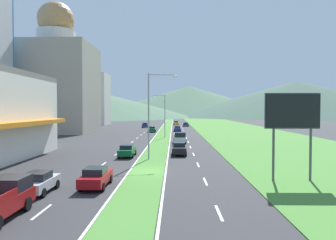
% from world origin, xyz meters
% --- Properties ---
extents(ground_plane, '(600.00, 600.00, 0.00)m').
position_xyz_m(ground_plane, '(0.00, 0.00, 0.00)').
color(ground_plane, '#2D2D30').
extents(grass_median, '(3.20, 240.00, 0.06)m').
position_xyz_m(grass_median, '(0.00, 60.00, 0.03)').
color(grass_median, '#477F33').
rests_on(grass_median, ground_plane).
extents(grass_verge_right, '(24.00, 240.00, 0.06)m').
position_xyz_m(grass_verge_right, '(20.60, 60.00, 0.03)').
color(grass_verge_right, '#477F33').
rests_on(grass_verge_right, ground_plane).
extents(lane_dash_left_1, '(0.16, 2.80, 0.01)m').
position_xyz_m(lane_dash_left_1, '(-5.10, -12.02, 0.01)').
color(lane_dash_left_1, silver).
rests_on(lane_dash_left_1, ground_plane).
extents(lane_dash_left_2, '(0.16, 2.80, 0.01)m').
position_xyz_m(lane_dash_left_2, '(-5.10, -4.04, 0.01)').
color(lane_dash_left_2, silver).
rests_on(lane_dash_left_2, ground_plane).
extents(lane_dash_left_3, '(0.16, 2.80, 0.01)m').
position_xyz_m(lane_dash_left_3, '(-5.10, 3.95, 0.01)').
color(lane_dash_left_3, silver).
rests_on(lane_dash_left_3, ground_plane).
extents(lane_dash_left_4, '(0.16, 2.80, 0.01)m').
position_xyz_m(lane_dash_left_4, '(-5.10, 11.93, 0.01)').
color(lane_dash_left_4, silver).
rests_on(lane_dash_left_4, ground_plane).
extents(lane_dash_left_5, '(0.16, 2.80, 0.01)m').
position_xyz_m(lane_dash_left_5, '(-5.10, 19.91, 0.01)').
color(lane_dash_left_5, silver).
rests_on(lane_dash_left_5, ground_plane).
extents(lane_dash_left_6, '(0.16, 2.80, 0.01)m').
position_xyz_m(lane_dash_left_6, '(-5.10, 27.89, 0.01)').
color(lane_dash_left_6, silver).
rests_on(lane_dash_left_6, ground_plane).
extents(lane_dash_left_7, '(0.16, 2.80, 0.01)m').
position_xyz_m(lane_dash_left_7, '(-5.10, 35.87, 0.01)').
color(lane_dash_left_7, silver).
rests_on(lane_dash_left_7, ground_plane).
extents(lane_dash_left_8, '(0.16, 2.80, 0.01)m').
position_xyz_m(lane_dash_left_8, '(-5.10, 43.85, 0.01)').
color(lane_dash_left_8, silver).
rests_on(lane_dash_left_8, ground_plane).
extents(lane_dash_left_9, '(0.16, 2.80, 0.01)m').
position_xyz_m(lane_dash_left_9, '(-5.10, 51.84, 0.01)').
color(lane_dash_left_9, silver).
rests_on(lane_dash_left_9, ground_plane).
extents(lane_dash_left_10, '(0.16, 2.80, 0.01)m').
position_xyz_m(lane_dash_left_10, '(-5.10, 59.82, 0.01)').
color(lane_dash_left_10, silver).
rests_on(lane_dash_left_10, ground_plane).
extents(lane_dash_left_11, '(0.16, 2.80, 0.01)m').
position_xyz_m(lane_dash_left_11, '(-5.10, 67.80, 0.01)').
color(lane_dash_left_11, silver).
rests_on(lane_dash_left_11, ground_plane).
extents(lane_dash_left_12, '(0.16, 2.80, 0.01)m').
position_xyz_m(lane_dash_left_12, '(-5.10, 75.78, 0.01)').
color(lane_dash_left_12, silver).
rests_on(lane_dash_left_12, ground_plane).
extents(lane_dash_left_13, '(0.16, 2.80, 0.01)m').
position_xyz_m(lane_dash_left_13, '(-5.10, 83.76, 0.01)').
color(lane_dash_left_13, silver).
rests_on(lane_dash_left_13, ground_plane).
extents(lane_dash_right_1, '(0.16, 2.80, 0.01)m').
position_xyz_m(lane_dash_right_1, '(5.10, -12.02, 0.01)').
color(lane_dash_right_1, silver).
rests_on(lane_dash_right_1, ground_plane).
extents(lane_dash_right_2, '(0.16, 2.80, 0.01)m').
position_xyz_m(lane_dash_right_2, '(5.10, -4.04, 0.01)').
color(lane_dash_right_2, silver).
rests_on(lane_dash_right_2, ground_plane).
extents(lane_dash_right_3, '(0.16, 2.80, 0.01)m').
position_xyz_m(lane_dash_right_3, '(5.10, 3.95, 0.01)').
color(lane_dash_right_3, silver).
rests_on(lane_dash_right_3, ground_plane).
extents(lane_dash_right_4, '(0.16, 2.80, 0.01)m').
position_xyz_m(lane_dash_right_4, '(5.10, 11.93, 0.01)').
color(lane_dash_right_4, silver).
rests_on(lane_dash_right_4, ground_plane).
extents(lane_dash_right_5, '(0.16, 2.80, 0.01)m').
position_xyz_m(lane_dash_right_5, '(5.10, 19.91, 0.01)').
color(lane_dash_right_5, silver).
rests_on(lane_dash_right_5, ground_plane).
extents(lane_dash_right_6, '(0.16, 2.80, 0.01)m').
position_xyz_m(lane_dash_right_6, '(5.10, 27.89, 0.01)').
color(lane_dash_right_6, silver).
rests_on(lane_dash_right_6, ground_plane).
extents(lane_dash_right_7, '(0.16, 2.80, 0.01)m').
position_xyz_m(lane_dash_right_7, '(5.10, 35.87, 0.01)').
color(lane_dash_right_7, silver).
rests_on(lane_dash_right_7, ground_plane).
extents(lane_dash_right_8, '(0.16, 2.80, 0.01)m').
position_xyz_m(lane_dash_right_8, '(5.10, 43.85, 0.01)').
color(lane_dash_right_8, silver).
rests_on(lane_dash_right_8, ground_plane).
extents(lane_dash_right_9, '(0.16, 2.80, 0.01)m').
position_xyz_m(lane_dash_right_9, '(5.10, 51.84, 0.01)').
color(lane_dash_right_9, silver).
rests_on(lane_dash_right_9, ground_plane).
extents(lane_dash_right_10, '(0.16, 2.80, 0.01)m').
position_xyz_m(lane_dash_right_10, '(5.10, 59.82, 0.01)').
color(lane_dash_right_10, silver).
rests_on(lane_dash_right_10, ground_plane).
extents(lane_dash_right_11, '(0.16, 2.80, 0.01)m').
position_xyz_m(lane_dash_right_11, '(5.10, 67.80, 0.01)').
color(lane_dash_right_11, silver).
rests_on(lane_dash_right_11, ground_plane).
extents(lane_dash_right_12, '(0.16, 2.80, 0.01)m').
position_xyz_m(lane_dash_right_12, '(5.10, 75.78, 0.01)').
color(lane_dash_right_12, silver).
rests_on(lane_dash_right_12, ground_plane).
extents(lane_dash_right_13, '(0.16, 2.80, 0.01)m').
position_xyz_m(lane_dash_right_13, '(5.10, 83.76, 0.01)').
color(lane_dash_right_13, silver).
rests_on(lane_dash_right_13, ground_plane).
extents(edge_line_median_left, '(0.16, 240.00, 0.01)m').
position_xyz_m(edge_line_median_left, '(-1.75, 60.00, 0.01)').
color(edge_line_median_left, silver).
rests_on(edge_line_median_left, ground_plane).
extents(edge_line_median_right, '(0.16, 240.00, 0.01)m').
position_xyz_m(edge_line_median_right, '(1.75, 60.00, 0.01)').
color(edge_line_median_right, silver).
rests_on(edge_line_median_right, ground_plane).
extents(domed_building, '(18.90, 18.90, 33.71)m').
position_xyz_m(domed_building, '(-28.07, 52.85, 13.33)').
color(domed_building, '#9E9384').
rests_on(domed_building, ground_plane).
extents(midrise_colored, '(12.17, 12.17, 19.74)m').
position_xyz_m(midrise_colored, '(-29.32, 93.76, 9.87)').
color(midrise_colored, beige).
rests_on(midrise_colored, ground_plane).
extents(hill_far_left, '(226.98, 226.98, 28.80)m').
position_xyz_m(hill_far_left, '(-93.63, 223.83, 14.40)').
color(hill_far_left, '#47664C').
rests_on(hill_far_left, ground_plane).
extents(hill_far_center, '(197.68, 197.68, 29.86)m').
position_xyz_m(hill_far_center, '(17.83, 298.31, 14.93)').
color(hill_far_center, '#47664C').
rests_on(hill_far_center, ground_plane).
extents(hill_far_right, '(213.88, 213.88, 29.61)m').
position_xyz_m(hill_far_right, '(104.40, 240.38, 14.81)').
color(hill_far_right, '#3D5647').
rests_on(hill_far_right, ground_plane).
extents(street_lamp_near, '(3.49, 0.54, 10.15)m').
position_xyz_m(street_lamp_near, '(-0.09, 7.47, 5.85)').
color(street_lamp_near, '#99999E').
rests_on(street_lamp_near, ground_plane).
extents(street_lamp_mid, '(2.72, 0.28, 8.96)m').
position_xyz_m(street_lamp_mid, '(0.32, 36.48, 5.15)').
color(street_lamp_mid, '#99999E').
rests_on(street_lamp_mid, ground_plane).
extents(billboard_roadside, '(4.54, 0.28, 7.26)m').
position_xyz_m(billboard_roadside, '(12.24, -3.78, 5.41)').
color(billboard_roadside, '#4C4C51').
rests_on(billboard_roadside, ground_plane).
extents(car_0, '(1.99, 4.17, 1.50)m').
position_xyz_m(car_0, '(3.27, 92.73, 0.76)').
color(car_0, yellow).
rests_on(car_0, ground_plane).
extents(car_1, '(1.90, 4.76, 1.52)m').
position_xyz_m(car_1, '(-3.35, 9.75, 0.78)').
color(car_1, '#0C5128').
rests_on(car_1, ground_plane).
extents(car_2, '(1.99, 4.29, 1.40)m').
position_xyz_m(car_2, '(6.63, 81.87, 0.72)').
color(car_2, navy).
rests_on(car_2, ground_plane).
extents(car_3, '(1.89, 4.42, 1.51)m').
position_xyz_m(car_3, '(-3.42, -6.06, 0.77)').
color(car_3, maroon).
rests_on(car_3, ground_plane).
extents(car_4, '(1.88, 4.68, 1.46)m').
position_xyz_m(car_4, '(3.42, 56.20, 0.75)').
color(car_4, navy).
rests_on(car_4, ground_plane).
extents(car_5, '(1.90, 4.39, 1.58)m').
position_xyz_m(car_5, '(-7.03, 75.23, 0.80)').
color(car_5, navy).
rests_on(car_5, ground_plane).
extents(car_6, '(1.88, 4.19, 1.61)m').
position_xyz_m(car_6, '(3.21, 11.42, 0.81)').
color(car_6, black).
rests_on(car_6, ground_plane).
extents(car_7, '(1.85, 4.07, 1.52)m').
position_xyz_m(car_7, '(-7.05, -7.85, 0.76)').
color(car_7, '#B2B2B7').
rests_on(car_7, ground_plane).
extents(car_8, '(2.02, 4.48, 1.49)m').
position_xyz_m(car_8, '(-3.26, 53.56, 0.77)').
color(car_8, '#0C5128').
rests_on(car_8, ground_plane).
extents(pickup_truck_0, '(2.18, 5.40, 2.00)m').
position_xyz_m(pickup_truck_0, '(3.56, 25.80, 0.98)').
color(pickup_truck_0, silver).
rests_on(pickup_truck_0, ground_plane).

